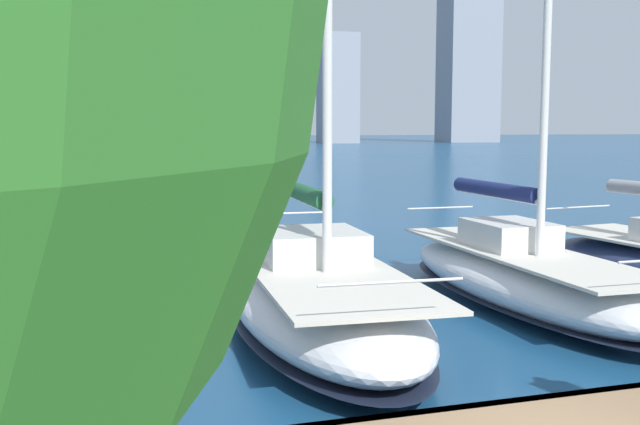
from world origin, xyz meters
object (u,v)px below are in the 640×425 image
sailboat_navy (520,274)px  sailboat_orange (6,331)px  sailboat_forest (318,296)px  channel_buoy (254,223)px

sailboat_navy → sailboat_orange: sailboat_orange is taller
sailboat_forest → sailboat_orange: 5.11m
sailboat_navy → sailboat_forest: 4.74m
sailboat_forest → sailboat_orange: size_ratio=1.05×
sailboat_forest → sailboat_orange: sailboat_forest is taller
sailboat_navy → channel_buoy: 12.35m
sailboat_forest → sailboat_orange: bearing=11.3°
sailboat_navy → sailboat_orange: 9.85m
sailboat_navy → channel_buoy: bearing=-75.8°
sailboat_navy → channel_buoy: sailboat_navy is taller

